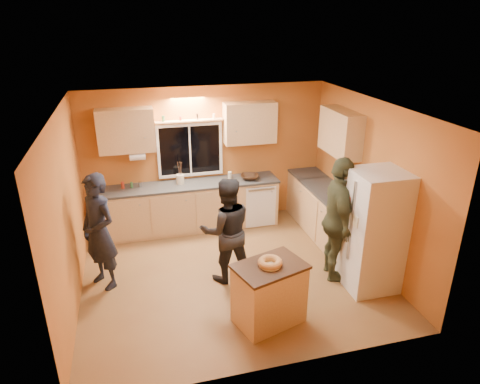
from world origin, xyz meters
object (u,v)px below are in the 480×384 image
object	(u,v)px
refrigerator	(373,231)
island	(269,293)
person_left	(99,232)
person_right	(338,220)
person_center	(226,230)

from	to	relation	value
refrigerator	island	world-z (taller)	refrigerator
refrigerator	person_left	size ratio (longest dim) A/B	1.03
refrigerator	person_right	size ratio (longest dim) A/B	0.94
person_left	island	bearing A→B (deg)	17.61
person_right	refrigerator	bearing A→B (deg)	-116.64
island	person_right	size ratio (longest dim) A/B	0.53
person_center	person_right	world-z (taller)	person_right
person_right	person_left	bearing A→B (deg)	92.92
refrigerator	person_left	distance (m)	3.92
refrigerator	island	xyz separation A→B (m)	(-1.69, -0.40, -0.47)
refrigerator	person_right	xyz separation A→B (m)	(-0.39, 0.34, 0.06)
island	person_left	size ratio (longest dim) A/B	0.58
refrigerator	island	bearing A→B (deg)	-166.55
refrigerator	island	distance (m)	1.80
person_left	person_right	world-z (taller)	person_right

